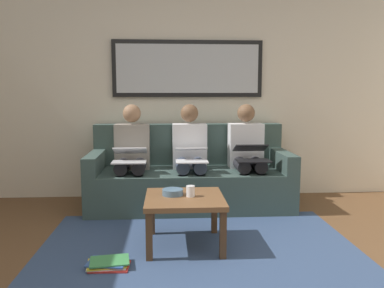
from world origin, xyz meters
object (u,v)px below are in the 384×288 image
Objects in this scene: person_right at (132,153)px; laptop_silver at (130,155)px; couch at (190,178)px; bowl at (173,192)px; laptop_black at (252,153)px; person_left at (247,152)px; magazine_stack at (108,263)px; cup at (191,191)px; person_middle at (190,153)px; framed_mirror at (188,69)px; coffee_table at (185,204)px; laptop_white at (191,154)px.

laptop_silver is (0.00, 0.24, 0.01)m from person_right.
couch is 0.78m from laptop_silver.
laptop_black reaches higher than bowl.
couch is 1.93× the size of person_right.
person_left is 1.30m from laptop_silver.
cup is at bearing -148.38° from magazine_stack.
person_left and person_middle have the same top height.
framed_mirror is 1.23m from person_left.
person_left is at bearing 180.00° from person_middle.
laptop_silver is at bearing 10.66° from person_left.
coffee_table is at bearing 4.35° from cup.
framed_mirror reaches higher than person_middle.
person_right reaches higher than laptop_white.
person_left is at bearing -121.53° from cup.
cup is 1.08m from laptop_silver.
framed_mirror is 1.32m from laptop_black.
coffee_table is 1.29m from person_right.
coffee_table is at bearing 120.17° from laptop_silver.
laptop_white is at bearing -97.07° from coffee_table.
couch is 12.61× the size of bowl.
framed_mirror reaches higher than person_left.
laptop_black is at bearing 90.00° from person_left.
cup is 0.92m from laptop_white.
person_middle is 1.77m from magazine_stack.
person_left is 1.00× the size of person_middle.
magazine_stack is at bearing 66.74° from couch.
person_left is at bearing 180.00° from person_right.
laptop_black is 1.10× the size of laptop_white.
person_middle is at bearing -90.00° from laptop_white.
cup is at bearing 52.47° from laptop_black.
bowl reaches higher than coffee_table.
coffee_table is 1.22m from laptop_black.
laptop_silver is at bearing -63.02° from bowl.
coffee_table is 1.98× the size of magazine_stack.
magazine_stack is (0.69, 1.53, -0.58)m from person_middle.
bowl is (0.15, -0.06, -0.02)m from cup.
person_right is (0.43, -1.09, 0.17)m from bowl.
cup is at bearing 116.76° from person_right.
laptop_white is 0.30× the size of person_right.
person_right is at bearing -10.21° from laptop_black.
person_middle is 0.64m from person_right.
person_right is (0.64, 0.00, 0.00)m from person_middle.
bowl is (0.21, 1.16, 0.13)m from couch.
laptop_black is at bearing -127.53° from cup.
cup is 0.08× the size of person_middle.
couch is 3.43× the size of coffee_table.
framed_mirror reaches higher than couch.
coffee_table is at bearing 84.74° from couch.
person_right reaches higher than laptop_silver.
person_left is at bearing -123.21° from coffee_table.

